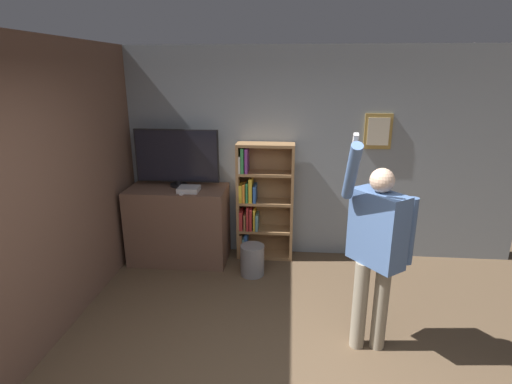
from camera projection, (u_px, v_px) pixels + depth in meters
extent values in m
cube|color=gray|center=(283.00, 155.00, 5.16)|extent=(6.01, 0.06, 2.70)
cube|color=#AD8942|center=(378.00, 131.00, 4.92)|extent=(0.33, 0.02, 0.44)
cube|color=beige|center=(378.00, 132.00, 4.90)|extent=(0.26, 0.01, 0.34)
cube|color=brown|center=(73.00, 182.00, 3.94)|extent=(0.06, 4.46, 2.70)
cube|color=brown|center=(179.00, 224.00, 5.17)|extent=(1.24, 0.64, 0.98)
cylinder|color=black|center=(179.00, 185.00, 5.10)|extent=(0.22, 0.22, 0.03)
cylinder|color=black|center=(179.00, 182.00, 5.09)|extent=(0.06, 0.06, 0.05)
cube|color=black|center=(177.00, 156.00, 4.99)|extent=(1.06, 0.04, 0.67)
cube|color=black|center=(177.00, 156.00, 4.97)|extent=(1.02, 0.01, 0.63)
cube|color=silver|center=(189.00, 189.00, 4.87)|extent=(0.25, 0.23, 0.06)
cube|color=white|center=(183.00, 193.00, 4.79)|extent=(0.06, 0.14, 0.02)
cube|color=#997047|center=(239.00, 201.00, 5.20)|extent=(0.04, 0.28, 1.53)
cube|color=#997047|center=(292.00, 203.00, 5.14)|extent=(0.04, 0.28, 1.53)
cube|color=#997047|center=(266.00, 199.00, 5.29)|extent=(0.73, 0.01, 1.53)
cube|color=#997047|center=(265.00, 254.00, 5.39)|extent=(0.66, 0.28, 0.04)
cube|color=#997047|center=(265.00, 229.00, 5.28)|extent=(0.66, 0.28, 0.04)
cube|color=#997047|center=(265.00, 202.00, 5.17)|extent=(0.66, 0.28, 0.04)
cube|color=#997047|center=(265.00, 173.00, 5.05)|extent=(0.66, 0.28, 0.04)
cube|color=#997047|center=(266.00, 145.00, 4.95)|extent=(0.66, 0.28, 0.04)
cube|color=#99663D|center=(242.00, 244.00, 5.35)|extent=(0.03, 0.24, 0.31)
cube|color=#5B8E99|center=(244.00, 245.00, 5.35)|extent=(0.02, 0.23, 0.27)
cube|color=#2D569E|center=(247.00, 244.00, 5.33)|extent=(0.03, 0.21, 0.32)
cube|color=red|center=(242.00, 219.00, 5.25)|extent=(0.04, 0.25, 0.25)
cube|color=#99663D|center=(245.00, 220.00, 5.25)|extent=(0.02, 0.25, 0.21)
cube|color=red|center=(248.00, 218.00, 5.21)|extent=(0.03, 0.20, 0.31)
cube|color=red|center=(251.00, 218.00, 5.22)|extent=(0.03, 0.23, 0.29)
cube|color=gold|center=(255.00, 218.00, 5.23)|extent=(0.02, 0.25, 0.29)
cube|color=#5B8E99|center=(257.00, 221.00, 5.23)|extent=(0.03, 0.23, 0.21)
cube|color=gold|center=(241.00, 192.00, 5.12)|extent=(0.04, 0.21, 0.23)
cube|color=orange|center=(244.00, 192.00, 5.12)|extent=(0.03, 0.23, 0.24)
cube|color=#338447|center=(247.00, 192.00, 5.12)|extent=(0.02, 0.22, 0.25)
cube|color=gold|center=(251.00, 189.00, 5.12)|extent=(0.04, 0.26, 0.31)
cube|color=#2D569E|center=(255.00, 193.00, 5.12)|extent=(0.04, 0.25, 0.21)
cube|color=beige|center=(240.00, 164.00, 5.00)|extent=(0.02, 0.20, 0.21)
cube|color=#338447|center=(243.00, 160.00, 5.00)|extent=(0.04, 0.23, 0.31)
cube|color=#7A3889|center=(247.00, 160.00, 5.01)|extent=(0.03, 0.25, 0.31)
cylinder|color=gray|center=(360.00, 305.00, 3.52)|extent=(0.13, 0.13, 0.84)
cylinder|color=gray|center=(380.00, 306.00, 3.50)|extent=(0.13, 0.13, 0.84)
cube|color=#4C6B9E|center=(378.00, 229.00, 3.30)|extent=(0.46, 0.51, 0.63)
sphere|color=beige|center=(382.00, 180.00, 3.17)|extent=(0.20, 0.20, 0.20)
cylinder|color=#4C6B9E|center=(410.00, 231.00, 3.28)|extent=(0.09, 0.09, 0.58)
cylinder|color=#4C6B9E|center=(352.00, 172.00, 3.06)|extent=(0.09, 0.41, 0.53)
cube|color=white|center=(355.00, 142.00, 2.93)|extent=(0.04, 0.09, 0.14)
cylinder|color=gray|center=(252.00, 260.00, 4.85)|extent=(0.29, 0.29, 0.38)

